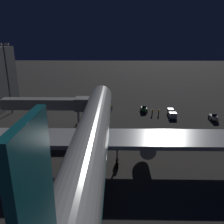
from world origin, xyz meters
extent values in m
plane|color=#383533|center=(0.00, 0.00, 0.00)|extent=(320.00, 320.00, 0.00)
cylinder|color=silver|center=(0.00, 8.29, 5.57)|extent=(5.46, 53.13, 5.46)
sphere|color=silver|center=(0.00, -18.28, 5.57)|extent=(5.35, 5.35, 5.35)
cube|color=#146670|center=(0.00, 8.29, 5.16)|extent=(5.51, 51.01, 0.50)
cube|color=black|center=(0.00, -16.64, 6.52)|extent=(3.00, 1.40, 0.90)
cube|color=#B7BABF|center=(0.00, 7.32, 4.62)|extent=(50.49, 7.14, 0.70)
cube|color=#146670|center=(0.00, 33.85, 12.99)|extent=(0.50, 4.80, 9.39)
cylinder|color=#B7BABF|center=(-9.30, 6.32, 2.77)|extent=(2.69, 4.73, 2.69)
cylinder|color=black|center=(-9.30, 3.95, 2.77)|extent=(2.28, 0.15, 2.28)
cylinder|color=#B7BABF|center=(9.30, 6.32, 2.77)|extent=(2.69, 4.73, 2.69)
cylinder|color=black|center=(9.30, 3.95, 2.77)|extent=(2.28, 0.15, 2.28)
cylinder|color=#B7BABF|center=(0.00, -14.78, 2.32)|extent=(0.28, 0.28, 2.24)
cylinder|color=black|center=(0.00, -14.78, 0.60)|extent=(0.45, 1.20, 1.20)
cylinder|color=#B7BABF|center=(-4.20, 8.32, 2.32)|extent=(0.28, 0.28, 2.24)
cylinder|color=black|center=(-4.20, 7.67, 0.60)|extent=(0.45, 1.20, 1.20)
cylinder|color=black|center=(-4.20, 8.97, 0.60)|extent=(0.45, 1.20, 1.20)
cylinder|color=#B7BABF|center=(4.20, 8.32, 2.32)|extent=(0.28, 0.28, 2.24)
cylinder|color=black|center=(4.20, 7.67, 0.60)|extent=(0.45, 1.20, 1.20)
cylinder|color=black|center=(4.20, 8.97, 0.60)|extent=(0.45, 1.20, 1.20)
cube|color=#9E9E99|center=(13.54, -9.96, 5.57)|extent=(18.87, 2.60, 2.50)
cube|color=#9E9E99|center=(4.10, -9.96, 5.57)|extent=(3.20, 3.40, 3.00)
cube|color=black|center=(2.70, -9.96, 5.57)|extent=(0.70, 3.20, 2.70)
cylinder|color=#B7BABF|center=(5.10, -9.96, 2.16)|extent=(0.56, 0.56, 4.32)
cylinder|color=black|center=(4.50, -9.96, 0.30)|extent=(0.25, 0.60, 0.60)
cylinder|color=black|center=(5.70, -9.96, 0.30)|extent=(0.25, 0.60, 0.60)
cylinder|color=#59595E|center=(25.50, -19.67, 9.28)|extent=(0.40, 0.40, 18.56)
cube|color=#F9EFC6|center=(24.60, -19.67, 18.81)|extent=(1.10, 0.50, 0.60)
cube|color=#F9EFC6|center=(26.40, -19.67, 18.81)|extent=(1.10, 0.50, 0.60)
cube|color=silver|center=(-29.21, -14.64, 0.80)|extent=(1.50, 2.64, 0.90)
cube|color=black|center=(-29.21, -14.24, 1.60)|extent=(1.20, 0.20, 0.70)
cylinder|color=black|center=(-30.02, -15.56, 0.35)|extent=(0.24, 0.70, 0.70)
cylinder|color=black|center=(-28.40, -15.56, 0.35)|extent=(0.24, 0.70, 0.70)
cylinder|color=black|center=(-30.02, -13.71, 0.35)|extent=(0.24, 0.70, 0.70)
cylinder|color=black|center=(-28.40, -13.71, 0.35)|extent=(0.24, 0.70, 0.70)
cube|color=#287038|center=(-12.02, -21.57, 0.80)|extent=(1.50, 2.78, 0.90)
cube|color=black|center=(-12.02, -21.15, 1.60)|extent=(1.20, 0.20, 0.70)
cylinder|color=black|center=(-12.83, -22.54, 0.35)|extent=(0.24, 0.70, 0.70)
cylinder|color=black|center=(-11.21, -22.54, 0.35)|extent=(0.24, 0.70, 0.70)
cylinder|color=black|center=(-12.83, -20.60, 0.35)|extent=(0.24, 0.70, 0.70)
cylinder|color=black|center=(-11.21, -20.60, 0.35)|extent=(0.24, 0.70, 0.70)
cube|color=#B7BABF|center=(-19.19, -19.53, 0.76)|extent=(1.54, 1.89, 1.52)
cube|color=#B7BABF|center=(-19.08, -16.14, 0.75)|extent=(1.86, 1.71, 1.49)
cylinder|color=black|center=(-15.75, -18.60, 0.44)|extent=(0.28, 0.28, 0.89)
cylinder|color=yellow|center=(-15.75, -18.60, 1.23)|extent=(0.40, 0.40, 0.69)
sphere|color=tan|center=(-15.75, -18.60, 1.70)|extent=(0.24, 0.24, 0.24)
sphere|color=orange|center=(-15.75, -18.60, 1.75)|extent=(0.23, 0.23, 0.23)
cylinder|color=black|center=(-13.99, -18.65, 0.42)|extent=(0.28, 0.28, 0.84)
cylinder|color=yellow|center=(-13.99, -18.65, 1.17)|extent=(0.40, 0.40, 0.66)
sphere|color=tan|center=(-13.99, -18.65, 1.62)|extent=(0.24, 0.24, 0.24)
sphere|color=white|center=(-13.99, -18.65, 1.67)|extent=(0.23, 0.23, 0.23)
cylinder|color=black|center=(-2.72, -22.99, 0.46)|extent=(0.28, 0.28, 0.93)
cylinder|color=yellow|center=(-2.72, -22.99, 1.24)|extent=(0.40, 0.40, 0.63)
sphere|color=tan|center=(-2.72, -22.99, 1.67)|extent=(0.24, 0.24, 0.24)
sphere|color=white|center=(-2.72, -22.99, 1.72)|extent=(0.23, 0.23, 0.23)
cone|color=orange|center=(-2.20, -20.28, 0.28)|extent=(0.36, 0.36, 0.55)
cone|color=orange|center=(2.20, -20.28, 0.28)|extent=(0.36, 0.36, 0.55)
camera|label=1|loc=(-3.99, 43.46, 21.24)|focal=37.87mm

